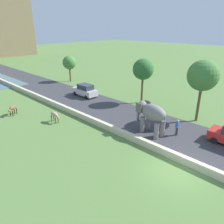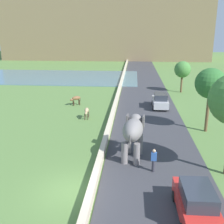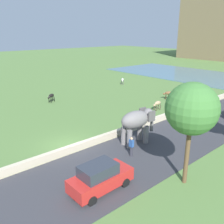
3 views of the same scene
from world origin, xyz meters
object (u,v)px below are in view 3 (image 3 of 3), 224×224
object	(u,v)px
cow_brown	(168,94)
cow_tan	(157,104)
car_red	(100,177)
cow_white	(122,80)
elephant	(137,121)
person_beside_elephant	(131,146)
cow_black	(51,96)

from	to	relation	value
cow_brown	cow_tan	size ratio (longest dim) A/B	0.95
car_red	cow_white	bearing A→B (deg)	134.36
elephant	person_beside_elephant	world-z (taller)	elephant
elephant	cow_brown	xyz separation A→B (m)	(-7.18, 14.03, -1.20)
person_beside_elephant	cow_tan	bearing A→B (deg)	120.09
cow_white	cow_brown	bearing A→B (deg)	-10.06
person_beside_elephant	cow_brown	bearing A→B (deg)	117.99
person_beside_elephant	cow_brown	distance (m)	18.20
elephant	cow_tan	world-z (taller)	elephant
cow_black	cow_tan	distance (m)	14.35
cow_tan	cow_brown	bearing A→B (deg)	113.37
elephant	person_beside_elephant	xyz separation A→B (m)	(1.36, -2.04, -1.16)
car_red	cow_white	size ratio (longest dim) A/B	3.30
cow_tan	elephant	bearing A→B (deg)	-60.79
cow_brown	cow_tan	distance (m)	5.71
cow_black	cow_tan	size ratio (longest dim) A/B	0.99
car_red	cow_black	xyz separation A→B (m)	(-19.86, 7.13, -0.06)
car_red	cow_white	xyz separation A→B (m)	(-22.09, 22.59, -0.06)
cow_black	cow_tan	xyz separation A→B (m)	(11.82, 8.13, 0.00)
elephant	cow_white	world-z (taller)	elephant
cow_brown	cow_white	distance (m)	11.97
car_red	person_beside_elephant	bearing A→B (deg)	111.66
person_beside_elephant	cow_white	xyz separation A→B (m)	(-20.33, 18.16, -0.04)
car_red	cow_brown	size ratio (longest dim) A/B	3.02
cow_brown	elephant	bearing A→B (deg)	-62.90
car_red	cow_brown	bearing A→B (deg)	116.68
cow_white	cow_black	bearing A→B (deg)	-81.79
car_red	cow_brown	world-z (taller)	car_red
cow_tan	person_beside_elephant	bearing A→B (deg)	-59.91
cow_brown	cow_black	bearing A→B (deg)	-125.57
cow_brown	cow_white	bearing A→B (deg)	169.94
elephant	car_red	xyz separation A→B (m)	(3.12, -6.47, -1.14)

